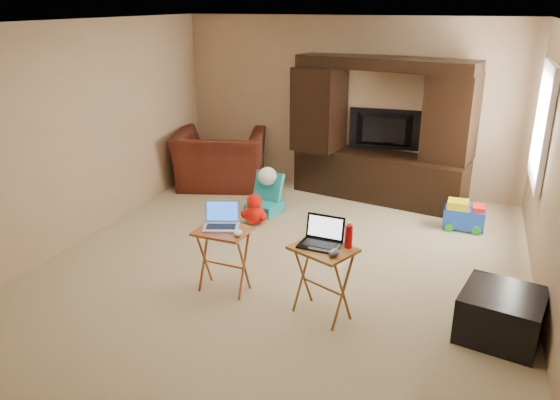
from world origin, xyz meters
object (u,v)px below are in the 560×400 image
at_px(entertainment_center, 381,131).
at_px(child_rocker, 264,194).
at_px(mouse_right, 335,253).
at_px(tray_table_left, 224,260).
at_px(push_toy, 464,215).
at_px(mouse_left, 238,233).
at_px(ottoman, 501,315).
at_px(laptop_left, 221,217).
at_px(recliner, 221,159).
at_px(television, 384,130).
at_px(water_bottle, 349,236).
at_px(plush_toy, 254,209).
at_px(tray_table_right, 322,282).
at_px(laptop_right, 320,234).

height_order(entertainment_center, child_rocker, entertainment_center).
bearing_deg(mouse_right, tray_table_left, 168.39).
relative_size(push_toy, mouse_left, 3.82).
relative_size(ottoman, mouse_left, 4.89).
bearing_deg(tray_table_left, push_toy, 51.11).
distance_m(push_toy, laptop_left, 3.27).
relative_size(tray_table_left, laptop_left, 1.91).
distance_m(child_rocker, push_toy, 2.56).
height_order(recliner, push_toy, recliner).
relative_size(push_toy, mouse_right, 3.65).
distance_m(child_rocker, mouse_right, 2.81).
distance_m(child_rocker, mouse_left, 2.25).
distance_m(television, water_bottle, 3.44).
relative_size(television, recliner, 0.76).
height_order(plush_toy, tray_table_left, tray_table_left).
distance_m(push_toy, mouse_right, 2.87).
bearing_deg(entertainment_center, tray_table_right, -77.28).
height_order(television, water_bottle, television).
relative_size(entertainment_center, laptop_left, 7.21).
height_order(entertainment_center, tray_table_right, entertainment_center).
height_order(mouse_left, water_bottle, water_bottle).
bearing_deg(tray_table_left, tray_table_right, -3.75).
bearing_deg(mouse_right, water_bottle, 70.71).
height_order(ottoman, mouse_right, mouse_right).
distance_m(plush_toy, laptop_right, 2.30).
xyz_separation_m(ottoman, laptop_right, (-1.54, -0.18, 0.59)).
xyz_separation_m(entertainment_center, mouse_right, (0.23, -3.41, -0.29)).
bearing_deg(laptop_left, plush_toy, 82.72).
bearing_deg(television, push_toy, 137.48).
height_order(plush_toy, mouse_left, mouse_left).
xyz_separation_m(entertainment_center, recliner, (-2.36, -0.27, -0.56)).
distance_m(tray_table_left, laptop_left, 0.44).
bearing_deg(tray_table_right, ottoman, 31.44).
height_order(recliner, mouse_left, recliner).
relative_size(television, child_rocker, 1.87).
bearing_deg(push_toy, tray_table_left, -131.04).
relative_size(entertainment_center, push_toy, 4.87).
xyz_separation_m(plush_toy, water_bottle, (1.59, -1.71, 0.57)).
bearing_deg(plush_toy, water_bottle, -46.95).
height_order(recliner, laptop_right, laptop_right).
xyz_separation_m(ottoman, water_bottle, (-1.30, -0.12, 0.57)).
height_order(entertainment_center, recliner, entertainment_center).
xyz_separation_m(laptop_right, mouse_right, (0.17, -0.14, -0.09)).
bearing_deg(entertainment_center, mouse_right, -75.17).
bearing_deg(mouse_left, child_rocker, 105.32).
relative_size(push_toy, laptop_left, 1.48).
relative_size(entertainment_center, recliner, 1.84).
bearing_deg(tray_table_right, water_bottle, 45.83).
bearing_deg(recliner, push_toy, 155.26).
bearing_deg(push_toy, laptop_right, -114.23).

